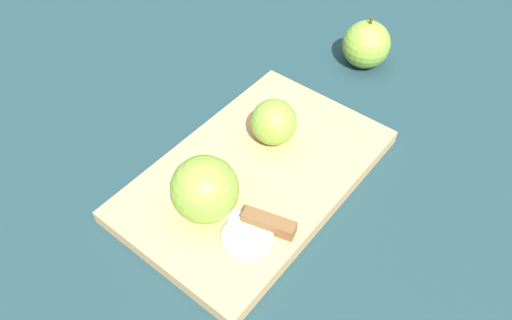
% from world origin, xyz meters
% --- Properties ---
extents(ground_plane, '(4.00, 4.00, 0.00)m').
position_xyz_m(ground_plane, '(0.00, 0.00, 0.00)').
color(ground_plane, '#193338').
extents(cutting_board, '(0.41, 0.29, 0.02)m').
position_xyz_m(cutting_board, '(0.00, 0.00, 0.01)').
color(cutting_board, tan).
rests_on(cutting_board, ground_plane).
extents(apple_half_left, '(0.07, 0.07, 0.07)m').
position_xyz_m(apple_half_left, '(-0.06, -0.01, 0.06)').
color(apple_half_left, olive).
rests_on(apple_half_left, cutting_board).
extents(apple_half_right, '(0.09, 0.09, 0.09)m').
position_xyz_m(apple_half_right, '(0.09, -0.02, 0.06)').
color(apple_half_right, olive).
rests_on(apple_half_right, cutting_board).
extents(knife, '(0.04, 0.18, 0.02)m').
position_xyz_m(knife, '(0.08, 0.05, 0.03)').
color(knife, silver).
rests_on(knife, cutting_board).
extents(apple_slice, '(0.06, 0.06, 0.01)m').
position_xyz_m(apple_slice, '(0.10, 0.05, 0.02)').
color(apple_slice, beige).
rests_on(apple_slice, cutting_board).
extents(apple_whole, '(0.08, 0.08, 0.09)m').
position_xyz_m(apple_whole, '(-0.33, 0.02, 0.04)').
color(apple_whole, olive).
rests_on(apple_whole, ground_plane).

